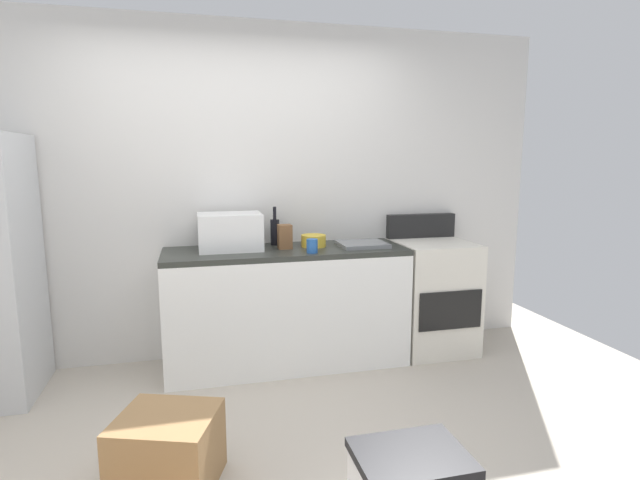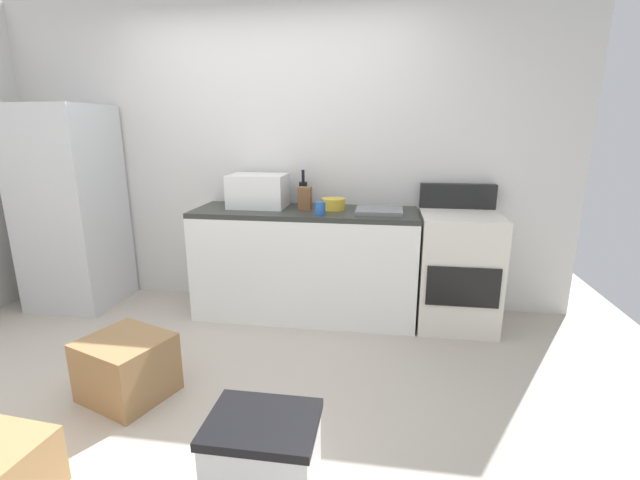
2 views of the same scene
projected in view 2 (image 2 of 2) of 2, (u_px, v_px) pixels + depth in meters
name	position (u px, v px, depth m)	size (l,w,h in m)	color
ground_plane	(221.00, 391.00, 2.62)	(6.00, 6.00, 0.00)	#B2A899
wall_back	(278.00, 156.00, 3.78)	(5.00, 0.10, 2.60)	silver
kitchen_counter	(305.00, 263.00, 3.61)	(1.80, 0.60, 0.90)	white
refrigerator	(71.00, 208.00, 3.76)	(0.68, 0.66, 1.73)	silver
stove_oven	(457.00, 268.00, 3.44)	(0.60, 0.61, 1.10)	silver
microwave	(258.00, 191.00, 3.59)	(0.46, 0.34, 0.27)	white
sink_basin	(379.00, 211.00, 3.38)	(0.36, 0.32, 0.03)	slate
wine_bottle	(303.00, 193.00, 3.67)	(0.07, 0.07, 0.30)	black
coffee_mug	(320.00, 209.00, 3.27)	(0.08, 0.08, 0.10)	#2659A5
knife_block	(305.00, 198.00, 3.50)	(0.10, 0.10, 0.18)	brown
mixing_bowl	(333.00, 204.00, 3.50)	(0.19, 0.19, 0.09)	gold
cardboard_box_large	(127.00, 367.00, 2.55)	(0.46, 0.42, 0.36)	olive
storage_bin	(263.00, 458.00, 1.83)	(0.46, 0.36, 0.38)	silver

